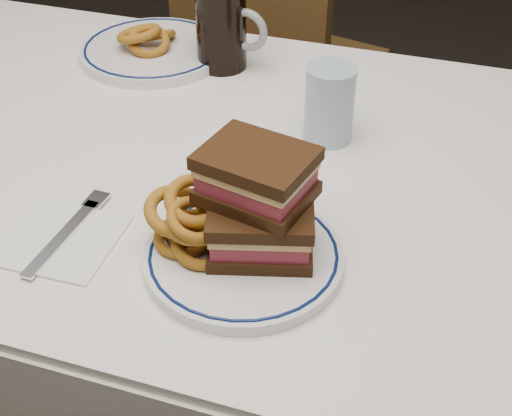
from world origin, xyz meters
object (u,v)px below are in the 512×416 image
(main_plate, at_px, (244,256))
(reuben_sandwich, at_px, (259,202))
(beer_mug, at_px, (223,26))
(chair_far, at_px, (271,56))
(far_plate, at_px, (154,50))

(main_plate, bearing_deg, reuben_sandwich, 59.21)
(beer_mug, bearing_deg, reuben_sandwich, -65.10)
(main_plate, xyz_separation_m, reuben_sandwich, (0.01, 0.02, 0.07))
(chair_far, relative_size, main_plate, 3.79)
(reuben_sandwich, xyz_separation_m, beer_mug, (-0.22, 0.48, -0.00))
(main_plate, height_order, beer_mug, beer_mug)
(main_plate, relative_size, beer_mug, 1.62)
(beer_mug, distance_m, far_plate, 0.16)
(main_plate, height_order, far_plate, far_plate)
(reuben_sandwich, bearing_deg, chair_far, 106.08)
(main_plate, distance_m, reuben_sandwich, 0.08)
(reuben_sandwich, bearing_deg, far_plate, 127.25)
(beer_mug, relative_size, far_plate, 0.56)
(reuben_sandwich, xyz_separation_m, far_plate, (-0.36, 0.48, -0.07))
(beer_mug, bearing_deg, far_plate, 179.81)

